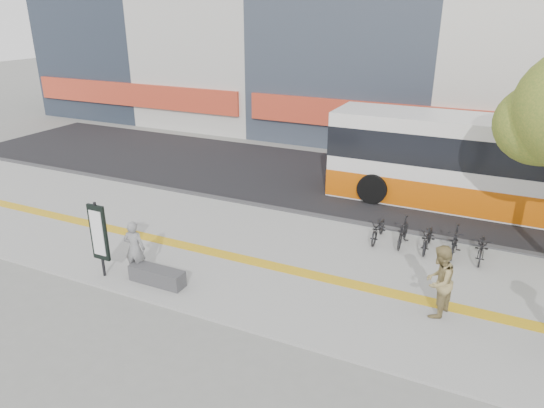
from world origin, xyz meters
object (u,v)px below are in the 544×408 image
at_px(bench, 157,276).
at_px(pedestrian_tan, 439,281).
at_px(signboard, 99,234).
at_px(seated_woman, 135,249).
at_px(bus, 503,169).

bearing_deg(bench, pedestrian_tan, 13.71).
bearing_deg(bench, signboard, -169.19).
xyz_separation_m(signboard, pedestrian_tan, (8.61, 2.02, -0.37)).
bearing_deg(pedestrian_tan, signboard, -61.91).
bearing_deg(seated_woman, signboard, 14.52).
bearing_deg(seated_woman, bench, 156.29).
bearing_deg(signboard, bus, 45.96).
bearing_deg(bus, seated_woman, -132.85).
distance_m(bus, pedestrian_tan, 8.08).
xyz_separation_m(bench, pedestrian_tan, (7.01, 1.71, 0.69)).
relative_size(bus, pedestrian_tan, 6.83).
height_order(bus, seated_woman, bus).
distance_m(bench, seated_woman, 1.00).
height_order(bench, signboard, signboard).
relative_size(bus, seated_woman, 7.67).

